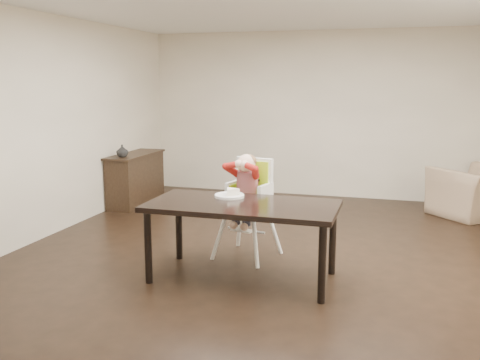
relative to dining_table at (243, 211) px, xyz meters
The scene contains 8 objects.
ground 0.91m from the dining_table, 62.83° to the left, with size 7.00×7.00×0.00m, color black.
room_walls 1.34m from the dining_table, 62.83° to the left, with size 6.02×7.02×2.71m.
dining_table is the anchor object (origin of this frame).
high_chair 0.70m from the dining_table, 100.99° to the left, with size 0.57×0.57×1.13m.
plate 0.32m from the dining_table, 130.72° to the left, with size 0.38×0.38×0.09m.
armchair 4.12m from the dining_table, 52.91° to the left, with size 1.06×0.69×0.93m, color #A08466.
sideboard 3.63m from the dining_table, 133.65° to the left, with size 0.44×1.26×0.79m.
vase 3.36m from the dining_table, 138.22° to the left, with size 0.17×0.18×0.17m, color #99999E.
Camera 1 is at (1.11, -5.31, 1.90)m, focal length 40.00 mm.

